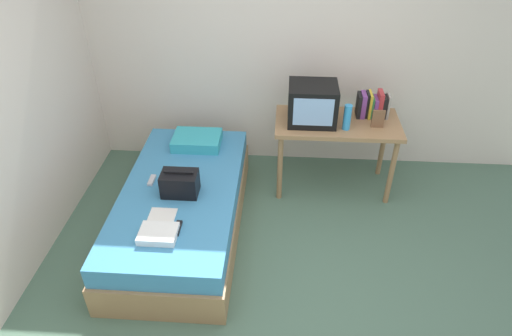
# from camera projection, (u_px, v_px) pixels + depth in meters

# --- Properties ---
(ground_plane) EXTENTS (8.00, 8.00, 0.00)m
(ground_plane) POSITION_uv_depth(u_px,v_px,m) (275.00, 296.00, 3.44)
(ground_plane) COLOR #4C6B56
(wall_back) EXTENTS (5.20, 0.10, 2.60)m
(wall_back) POSITION_uv_depth(u_px,v_px,m) (285.00, 42.00, 4.32)
(wall_back) COLOR beige
(wall_back) RESTS_ON ground
(bed) EXTENTS (1.00, 2.00, 0.46)m
(bed) POSITION_uv_depth(u_px,v_px,m) (182.00, 209.00, 3.93)
(bed) COLOR #9E754C
(bed) RESTS_ON ground
(desk) EXTENTS (1.16, 0.60, 0.74)m
(desk) POSITION_uv_depth(u_px,v_px,m) (337.00, 130.00, 4.22)
(desk) COLOR #9E754C
(desk) RESTS_ON ground
(tv) EXTENTS (0.44, 0.39, 0.36)m
(tv) POSITION_uv_depth(u_px,v_px,m) (312.00, 103.00, 4.07)
(tv) COLOR black
(tv) RESTS_ON desk
(water_bottle) EXTENTS (0.07, 0.07, 0.24)m
(water_bottle) POSITION_uv_depth(u_px,v_px,m) (347.00, 117.00, 3.98)
(water_bottle) COLOR #3399DB
(water_bottle) RESTS_ON desk
(book_row) EXTENTS (0.29, 0.17, 0.25)m
(book_row) POSITION_uv_depth(u_px,v_px,m) (372.00, 105.00, 4.19)
(book_row) COLOR black
(book_row) RESTS_ON desk
(picture_frame) EXTENTS (0.11, 0.02, 0.17)m
(picture_frame) POSITION_uv_depth(u_px,v_px,m) (378.00, 119.00, 4.03)
(picture_frame) COLOR brown
(picture_frame) RESTS_ON desk
(pillow) EXTENTS (0.46, 0.35, 0.10)m
(pillow) POSITION_uv_depth(u_px,v_px,m) (197.00, 140.00, 4.33)
(pillow) COLOR #33A8B7
(pillow) RESTS_ON bed
(handbag) EXTENTS (0.30, 0.20, 0.22)m
(handbag) POSITION_uv_depth(u_px,v_px,m) (180.00, 183.00, 3.68)
(handbag) COLOR black
(handbag) RESTS_ON bed
(magazine) EXTENTS (0.21, 0.29, 0.01)m
(magazine) POSITION_uv_depth(u_px,v_px,m) (161.00, 220.00, 3.45)
(magazine) COLOR white
(magazine) RESTS_ON bed
(remote_dark) EXTENTS (0.04, 0.16, 0.02)m
(remote_dark) POSITION_uv_depth(u_px,v_px,m) (178.00, 228.00, 3.37)
(remote_dark) COLOR black
(remote_dark) RESTS_ON bed
(remote_silver) EXTENTS (0.04, 0.14, 0.02)m
(remote_silver) POSITION_uv_depth(u_px,v_px,m) (152.00, 180.00, 3.87)
(remote_silver) COLOR #B7B7BC
(remote_silver) RESTS_ON bed
(folded_towel) EXTENTS (0.28, 0.22, 0.06)m
(folded_towel) POSITION_uv_depth(u_px,v_px,m) (158.00, 234.00, 3.29)
(folded_towel) COLOR white
(folded_towel) RESTS_ON bed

